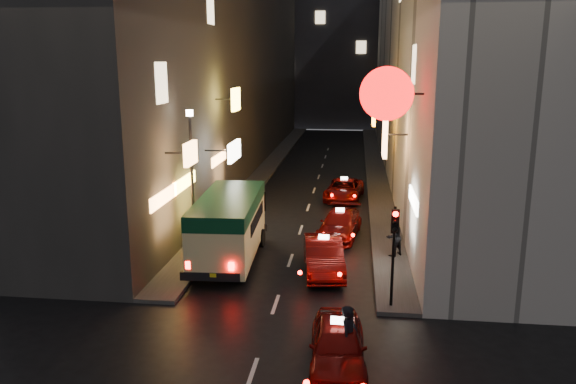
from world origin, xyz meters
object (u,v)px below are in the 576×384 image
at_px(traffic_light, 394,236).
at_px(minibus, 229,221).
at_px(taxi_near, 338,342).
at_px(lamp_post, 192,173).
at_px(pedestrian_crossing, 349,334).

bearing_deg(traffic_light, minibus, 147.71).
height_order(taxi_near, lamp_post, lamp_post).
relative_size(pedestrian_crossing, lamp_post, 0.34).
distance_m(taxi_near, lamp_post, 11.01).
bearing_deg(lamp_post, taxi_near, -52.20).
distance_m(minibus, lamp_post, 2.56).
bearing_deg(pedestrian_crossing, lamp_post, 59.65).
xyz_separation_m(minibus, taxi_near, (4.86, -8.00, -1.02)).
bearing_deg(minibus, taxi_near, -58.70).
height_order(pedestrian_crossing, traffic_light, traffic_light).
relative_size(traffic_light, lamp_post, 0.56).
distance_m(minibus, traffic_light, 7.81).
height_order(minibus, lamp_post, lamp_post).
bearing_deg(taxi_near, pedestrian_crossing, -18.75).
xyz_separation_m(minibus, pedestrian_crossing, (5.17, -8.10, -0.72)).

